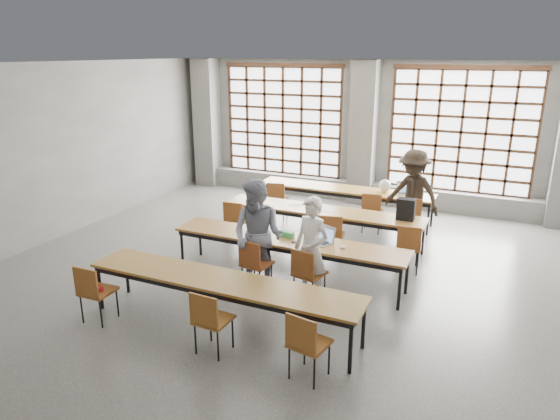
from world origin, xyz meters
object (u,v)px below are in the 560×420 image
object	(u,v)px
green_box	(287,234)
laptop_front	(323,238)
chair_back_left	(277,197)
student_male	(311,250)
chair_mid_centre	(332,232)
chair_near_mid	(210,316)
laptop_back	(405,191)
desk_row_a	(344,191)
chair_mid_right	(409,243)
chair_back_mid	(372,208)
backpack	(406,209)
chair_front_left	(254,260)
mouse	(343,247)
chair_mid_left	(235,218)
chair_front_right	(307,270)
desk_row_b	(322,213)
desk_row_d	(221,284)
chair_near_left	(93,288)
phone	(296,242)
student_female	(258,236)
chair_near_right	(306,340)
desk_row_c	(288,243)
chair_back_right	(411,213)
student_back	(413,194)
red_pouch	(98,288)

from	to	relation	value
green_box	laptop_front	bearing A→B (deg)	2.21
chair_back_left	student_male	distance (m)	3.93
chair_mid_centre	chair_near_mid	distance (m)	3.55
chair_near_mid	laptop_back	world-z (taller)	laptop_back
desk_row_a	chair_mid_right	xyz separation A→B (m)	(1.89, -2.34, -0.13)
chair_back_mid	backpack	bearing A→B (deg)	-49.72
chair_front_left	mouse	bearing A→B (deg)	25.76
desk_row_a	chair_mid_left	size ratio (longest dim) A/B	4.55
chair_mid_left	laptop_front	xyz separation A→B (m)	(2.19, -1.01, 0.25)
chair_front_right	backpack	world-z (taller)	backpack
desk_row_a	desk_row_b	distance (m)	1.71
desk_row_d	chair_near_left	distance (m)	1.82
phone	student_male	bearing A→B (deg)	-43.60
student_female	chair_near_left	bearing A→B (deg)	-127.32
chair_near_right	student_male	xyz separation A→B (m)	(-0.67, 1.91, 0.29)
chair_near_right	desk_row_a	bearing A→B (deg)	103.19
desk_row_b	desk_row_c	xyz separation A→B (m)	(0.02, -1.74, 0.00)
laptop_front	chair_near_left	bearing A→B (deg)	-134.74
chair_near_mid	chair_front_right	bearing A→B (deg)	71.32
chair_front_right	laptop_back	world-z (taller)	laptop_back
desk_row_d	chair_back_right	xyz separation A→B (m)	(1.73, 4.60, -0.13)
student_back	phone	xyz separation A→B (m)	(-1.32, -3.05, -0.18)
chair_mid_left	chair_front_right	bearing A→B (deg)	-38.37
desk_row_d	laptop_front	bearing A→B (deg)	67.20
chair_near_left	backpack	world-z (taller)	backpack
chair_mid_centre	phone	xyz separation A→B (m)	(-0.21, -1.21, 0.20)
laptop_front	chair_near_mid	bearing A→B (deg)	-103.33
chair_mid_right	chair_near_left	world-z (taller)	same
backpack	phone	bearing A→B (deg)	-126.80
desk_row_a	student_male	distance (m)	4.01
desk_row_b	student_female	world-z (taller)	student_female
chair_mid_right	backpack	bearing A→B (deg)	107.08
mouse	chair_back_left	bearing A→B (deg)	130.64
desk_row_a	laptop_front	size ratio (longest dim) A/B	8.79
chair_mid_right	desk_row_b	bearing A→B (deg)	160.83
green_box	chair_mid_left	bearing A→B (deg)	146.58
mouse	green_box	distance (m)	1.01
chair_front_right	backpack	size ratio (longest dim) A/B	2.20
chair_near_left	laptop_back	world-z (taller)	laptop_back
chair_back_right	green_box	world-z (taller)	chair_back_right
mouse	chair_near_mid	bearing A→B (deg)	-112.10
green_box	chair_near_mid	bearing A→B (deg)	-89.29
green_box	red_pouch	xyz separation A→B (m)	(-1.87, -2.41, -0.28)
student_male	red_pouch	bearing A→B (deg)	-126.37
desk_row_d	chair_back_mid	world-z (taller)	chair_back_mid
desk_row_a	chair_front_left	size ratio (longest dim) A/B	4.55
student_female	green_box	bearing A→B (deg)	69.59
student_female	chair_front_right	bearing A→B (deg)	-5.30
desk_row_c	mouse	distance (m)	0.95
chair_mid_right	student_male	size ratio (longest dim) A/B	0.53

